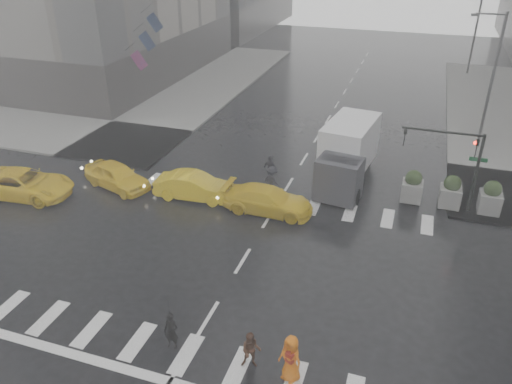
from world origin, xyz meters
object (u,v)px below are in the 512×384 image
(pedestrian_brown, at_px, (251,350))
(pedestrian_orange, at_px, (291,358))
(taxi_mid, at_px, (194,186))
(taxi_front, at_px, (117,176))
(traffic_signal_pole, at_px, (459,155))
(box_truck, at_px, (347,153))

(pedestrian_brown, relative_size, pedestrian_orange, 0.79)
(pedestrian_brown, xyz_separation_m, taxi_mid, (-7.00, 10.55, 0.01))
(taxi_front, xyz_separation_m, taxi_mid, (4.86, 0.23, -0.01))
(traffic_signal_pole, distance_m, taxi_front, 18.96)
(pedestrian_brown, height_order, box_truck, box_truck)
(traffic_signal_pole, bearing_deg, taxi_front, -169.48)
(traffic_signal_pole, distance_m, pedestrian_brown, 15.46)
(traffic_signal_pole, relative_size, pedestrian_orange, 2.44)
(taxi_front, bearing_deg, pedestrian_brown, -112.75)
(traffic_signal_pole, relative_size, box_truck, 0.68)
(pedestrian_brown, xyz_separation_m, box_truck, (0.67, 15.33, 1.14))
(pedestrian_orange, relative_size, taxi_mid, 0.41)
(pedestrian_orange, height_order, taxi_mid, pedestrian_orange)
(traffic_signal_pole, bearing_deg, taxi_mid, -166.77)
(pedestrian_brown, xyz_separation_m, pedestrian_orange, (1.44, -0.10, 0.19))
(traffic_signal_pole, xyz_separation_m, box_truck, (-5.94, 1.58, -1.34))
(traffic_signal_pole, relative_size, taxi_front, 1.02)
(taxi_mid, relative_size, box_truck, 0.68)
(pedestrian_brown, bearing_deg, pedestrian_orange, -18.12)
(taxi_mid, height_order, box_truck, box_truck)
(taxi_mid, bearing_deg, traffic_signal_pole, -80.98)
(pedestrian_orange, bearing_deg, traffic_signal_pole, 96.02)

